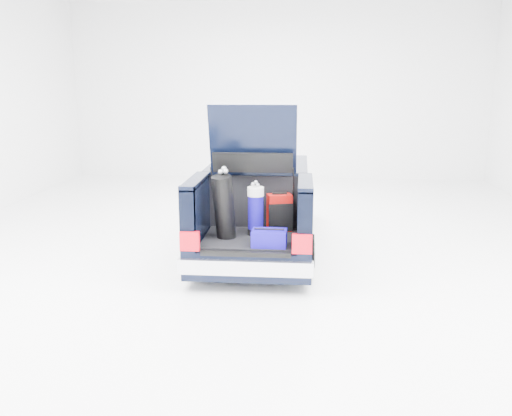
# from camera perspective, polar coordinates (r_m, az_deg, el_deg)

# --- Properties ---
(ground) EXTENTS (14.00, 14.00, 0.00)m
(ground) POSITION_cam_1_polar(r_m,az_deg,el_deg) (9.36, 0.26, -4.10)
(ground) COLOR white
(ground) RESTS_ON ground
(car) EXTENTS (1.87, 4.65, 2.47)m
(car) POSITION_cam_1_polar(r_m,az_deg,el_deg) (9.29, 0.32, 0.06)
(car) COLOR black
(car) RESTS_ON ground
(red_suitcase) EXTENTS (0.40, 0.31, 0.58)m
(red_suitcase) POSITION_cam_1_polar(r_m,az_deg,el_deg) (8.06, 2.47, -0.49)
(red_suitcase) COLOR #800704
(red_suitcase) RESTS_ON car
(black_golf_bag) EXTENTS (0.41, 0.48, 1.03)m
(black_golf_bag) POSITION_cam_1_polar(r_m,az_deg,el_deg) (7.61, -3.38, 0.13)
(black_golf_bag) COLOR black
(black_golf_bag) RESTS_ON car
(blue_golf_bag) EXTENTS (0.28, 0.28, 0.80)m
(blue_golf_bag) POSITION_cam_1_polar(r_m,az_deg,el_deg) (7.82, -0.04, -0.26)
(blue_golf_bag) COLOR black
(blue_golf_bag) RESTS_ON car
(blue_duffel) EXTENTS (0.48, 0.32, 0.25)m
(blue_duffel) POSITION_cam_1_polar(r_m,az_deg,el_deg) (7.33, 1.41, -3.16)
(blue_duffel) COLOR #0F057A
(blue_duffel) RESTS_ON car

